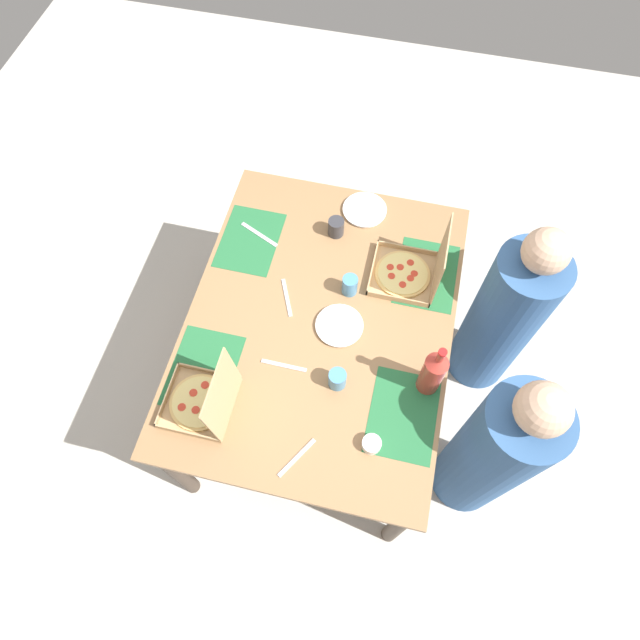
# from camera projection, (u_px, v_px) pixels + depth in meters

# --- Properties ---
(ground_plane) EXTENTS (6.00, 6.00, 0.00)m
(ground_plane) POSITION_uv_depth(u_px,v_px,m) (320.00, 385.00, 2.98)
(ground_plane) COLOR beige
(dining_table) EXTENTS (1.48, 1.12, 0.78)m
(dining_table) POSITION_uv_depth(u_px,v_px,m) (320.00, 331.00, 2.39)
(dining_table) COLOR #3F3328
(dining_table) RESTS_ON ground_plane
(placemat_near_left) EXTENTS (0.36, 0.26, 0.00)m
(placemat_near_left) POSITION_uv_depth(u_px,v_px,m) (250.00, 240.00, 2.49)
(placemat_near_left) COLOR #236638
(placemat_near_left) RESTS_ON dining_table
(placemat_near_right) EXTENTS (0.36, 0.26, 0.00)m
(placemat_near_right) POSITION_uv_depth(u_px,v_px,m) (203.00, 370.00, 2.19)
(placemat_near_right) COLOR #236638
(placemat_near_right) RESTS_ON dining_table
(placemat_far_left) EXTENTS (0.36, 0.26, 0.00)m
(placemat_far_left) POSITION_uv_depth(u_px,v_px,m) (427.00, 274.00, 2.40)
(placemat_far_left) COLOR #236638
(placemat_far_left) RESTS_ON dining_table
(placemat_far_right) EXTENTS (0.36, 0.26, 0.00)m
(placemat_far_right) POSITION_uv_depth(u_px,v_px,m) (403.00, 415.00, 2.10)
(placemat_far_right) COLOR #236638
(placemat_far_right) RESTS_ON dining_table
(pizza_box_corner_right) EXTENTS (0.28, 0.28, 0.31)m
(pizza_box_corner_right) POSITION_uv_depth(u_px,v_px,m) (411.00, 271.00, 2.35)
(pizza_box_corner_right) COLOR tan
(pizza_box_corner_right) RESTS_ON dining_table
(pizza_box_corner_left) EXTENTS (0.27, 0.27, 0.30)m
(pizza_box_corner_left) POSITION_uv_depth(u_px,v_px,m) (204.00, 401.00, 2.08)
(pizza_box_corner_left) COLOR tan
(pizza_box_corner_left) RESTS_ON dining_table
(plate_middle) EXTENTS (0.21, 0.21, 0.02)m
(plate_middle) POSITION_uv_depth(u_px,v_px,m) (365.00, 210.00, 2.56)
(plate_middle) COLOR white
(plate_middle) RESTS_ON dining_table
(plate_far_right) EXTENTS (0.20, 0.20, 0.02)m
(plate_far_right) POSITION_uv_depth(u_px,v_px,m) (339.00, 326.00, 2.28)
(plate_far_right) COLOR white
(plate_far_right) RESTS_ON dining_table
(soda_bottle) EXTENTS (0.09, 0.09, 0.32)m
(soda_bottle) POSITION_uv_depth(u_px,v_px,m) (433.00, 372.00, 2.04)
(soda_bottle) COLOR #B2382D
(soda_bottle) RESTS_ON dining_table
(cup_clear_right) EXTENTS (0.07, 0.07, 0.09)m
(cup_clear_right) POSITION_uv_depth(u_px,v_px,m) (336.00, 227.00, 2.47)
(cup_clear_right) COLOR #333338
(cup_clear_right) RESTS_ON dining_table
(cup_spare) EXTENTS (0.07, 0.07, 0.10)m
(cup_spare) POSITION_uv_depth(u_px,v_px,m) (350.00, 285.00, 2.32)
(cup_spare) COLOR teal
(cup_spare) RESTS_ON dining_table
(cup_red) EXTENTS (0.07, 0.07, 0.09)m
(cup_red) POSITION_uv_depth(u_px,v_px,m) (337.00, 379.00, 2.13)
(cup_red) COLOR teal
(cup_red) RESTS_ON dining_table
(condiment_bowl) EXTENTS (0.07, 0.07, 0.04)m
(condiment_bowl) POSITION_uv_depth(u_px,v_px,m) (371.00, 444.00, 2.03)
(condiment_bowl) COLOR white
(condiment_bowl) RESTS_ON dining_table
(fork_by_far_left) EXTENTS (0.18, 0.09, 0.00)m
(fork_by_far_left) POSITION_uv_depth(u_px,v_px,m) (287.00, 298.00, 2.35)
(fork_by_far_left) COLOR #B7B7BC
(fork_by_far_left) RESTS_ON dining_table
(fork_by_near_right) EXTENTS (0.17, 0.11, 0.00)m
(fork_by_near_right) POSITION_uv_depth(u_px,v_px,m) (297.00, 458.00, 2.03)
(fork_by_near_right) COLOR #B7B7BC
(fork_by_near_right) RESTS_ON dining_table
(fork_by_near_left) EXTENTS (0.02, 0.19, 0.00)m
(fork_by_near_left) POSITION_uv_depth(u_px,v_px,m) (284.00, 365.00, 2.20)
(fork_by_near_left) COLOR #B7B7BC
(fork_by_near_left) RESTS_ON dining_table
(knife_by_far_right) EXTENTS (0.10, 0.20, 0.00)m
(knife_by_far_right) POSITION_uv_depth(u_px,v_px,m) (259.00, 234.00, 2.50)
(knife_by_far_right) COLOR #B7B7BC
(knife_by_far_right) RESTS_ON dining_table
(diner_left_seat) EXTENTS (0.32, 0.32, 1.18)m
(diner_left_seat) POSITION_uv_depth(u_px,v_px,m) (503.00, 318.00, 2.58)
(diner_left_seat) COLOR #33598C
(diner_left_seat) RESTS_ON ground_plane
(diner_right_seat) EXTENTS (0.32, 0.32, 1.22)m
(diner_right_seat) POSITION_uv_depth(u_px,v_px,m) (492.00, 453.00, 2.26)
(diner_right_seat) COLOR #33598C
(diner_right_seat) RESTS_ON ground_plane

